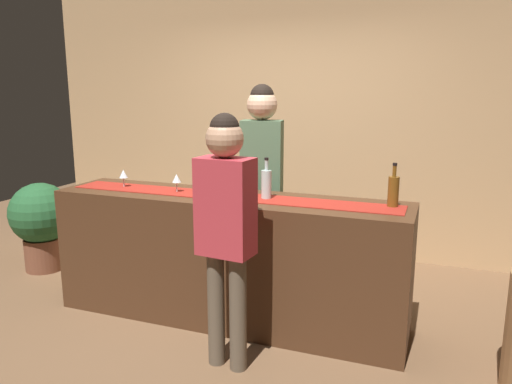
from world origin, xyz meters
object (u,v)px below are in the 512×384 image
wine_bottle_clear (266,184)px  bartender (262,165)px  customer_sipping (226,217)px  potted_plant_tall (41,220)px  wine_glass_near_customer (177,179)px  wine_bottle_amber (393,191)px  wine_glass_mid_counter (123,174)px

wine_bottle_clear → bartender: bartender is taller
customer_sipping → potted_plant_tall: size_ratio=1.88×
wine_glass_near_customer → wine_bottle_amber: bearing=3.4°
bartender → customer_sipping: (0.21, -1.20, -0.13)m
wine_bottle_amber → bartender: size_ratio=0.17×
wine_glass_near_customer → potted_plant_tall: size_ratio=0.17×
wine_bottle_clear → wine_glass_mid_counter: bearing=-179.5°
wine_glass_mid_counter → customer_sipping: size_ratio=0.09×
wine_bottle_clear → bartender: (-0.24, 0.56, 0.04)m
wine_glass_near_customer → customer_sipping: 0.93m
wine_bottle_amber → wine_glass_mid_counter: (-2.11, -0.08, -0.01)m
wine_bottle_amber → wine_glass_mid_counter: size_ratio=2.10×
wine_bottle_clear → bartender: size_ratio=0.17×
wine_bottle_amber → wine_bottle_clear: bearing=-175.8°
wine_glass_near_customer → bartender: bearing=50.6°
wine_bottle_amber → potted_plant_tall: 3.39m
wine_glass_near_customer → potted_plant_tall: bearing=168.7°
potted_plant_tall → wine_glass_mid_counter: bearing=-14.8°
wine_bottle_amber → customer_sipping: customer_sipping is taller
wine_glass_mid_counter → potted_plant_tall: (-1.22, 0.32, -0.58)m
bartender → wine_bottle_amber: bearing=146.2°
wine_bottle_clear → wine_glass_near_customer: wine_bottle_clear is taller
wine_glass_mid_counter → potted_plant_tall: wine_glass_mid_counter is taller
wine_glass_near_customer → wine_glass_mid_counter: bearing=177.7°
bartender → customer_sipping: 1.23m
bartender → potted_plant_tall: 2.31m
wine_bottle_clear → potted_plant_tall: bearing=172.7°
wine_glass_near_customer → customer_sipping: (0.69, -0.61, -0.09)m
bartender → customer_sipping: size_ratio=1.11×
wine_bottle_amber → customer_sipping: bearing=-142.3°
wine_glass_near_customer → wine_glass_mid_counter: (-0.50, 0.02, 0.00)m
potted_plant_tall → wine_glass_near_customer: bearing=-11.3°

